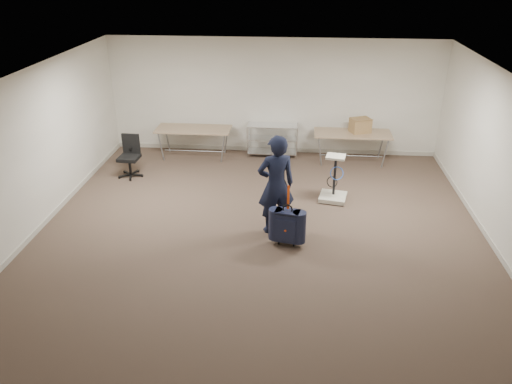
{
  "coord_description": "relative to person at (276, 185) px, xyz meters",
  "views": [
    {
      "loc": [
        0.59,
        -7.37,
        4.54
      ],
      "look_at": [
        -0.07,
        0.3,
        0.85
      ],
      "focal_mm": 35.0,
      "sensor_mm": 36.0,
      "label": 1
    }
  ],
  "objects": [
    {
      "name": "room_shell",
      "position": [
        -0.26,
        0.9,
        -0.86
      ],
      "size": [
        8.0,
        9.0,
        9.0
      ],
      "color": "beige",
      "rests_on": "ground"
    },
    {
      "name": "folding_table_left",
      "position": [
        -2.16,
        3.47,
        -0.23
      ],
      "size": [
        1.8,
        0.75,
        0.73
      ],
      "color": "#9E7D61",
      "rests_on": "ground"
    },
    {
      "name": "person",
      "position": [
        0.0,
        0.0,
        0.0
      ],
      "size": [
        0.76,
        0.62,
        1.82
      ],
      "primitive_type": "imported",
      "rotation": [
        0.0,
        0.0,
        3.45
      ],
      "color": "black",
      "rests_on": "ground"
    },
    {
      "name": "wire_shelf",
      "position": [
        -0.26,
        3.72,
        -0.47
      ],
      "size": [
        1.22,
        0.47,
        0.8
      ],
      "color": "silver",
      "rests_on": "ground"
    },
    {
      "name": "office_chair",
      "position": [
        -3.36,
        2.2,
        -0.63
      ],
      "size": [
        0.57,
        0.57,
        0.93
      ],
      "color": "black",
      "rests_on": "ground"
    },
    {
      "name": "suitcase",
      "position": [
        0.22,
        -0.49,
        -0.53
      ],
      "size": [
        0.45,
        0.31,
        1.12
      ],
      "color": "black",
      "rests_on": "ground"
    },
    {
      "name": "ground",
      "position": [
        -0.26,
        -0.48,
        -0.91
      ],
      "size": [
        9.0,
        9.0,
        0.0
      ],
      "primitive_type": "plane",
      "color": "#443429",
      "rests_on": "ground"
    },
    {
      "name": "cardboard_box",
      "position": [
        1.81,
        3.54,
        -0.01
      ],
      "size": [
        0.54,
        0.47,
        0.33
      ],
      "primitive_type": "cube",
      "rotation": [
        0.0,
        0.0,
        0.38
      ],
      "color": "#9A8148",
      "rests_on": "folding_table_right"
    },
    {
      "name": "equipment_cart",
      "position": [
        1.11,
        1.34,
        -0.66
      ],
      "size": [
        0.61,
        0.61,
        0.97
      ],
      "color": "beige",
      "rests_on": "ground"
    },
    {
      "name": "folding_table_right",
      "position": [
        1.64,
        3.47,
        -0.23
      ],
      "size": [
        1.8,
        0.75,
        0.73
      ],
      "color": "#9E7D61",
      "rests_on": "ground"
    }
  ]
}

